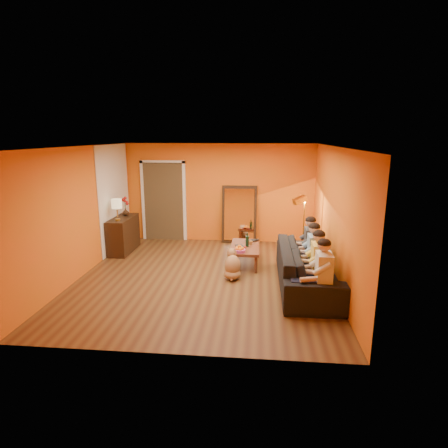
# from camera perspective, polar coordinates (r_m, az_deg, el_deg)

# --- Properties ---
(room_shell) EXTENTS (5.00, 5.50, 2.60)m
(room_shell) POSITION_cam_1_polar(r_m,az_deg,el_deg) (7.66, -2.70, 2.02)
(room_shell) COLOR brown
(room_shell) RESTS_ON ground
(white_accent) EXTENTS (0.02, 1.90, 2.58)m
(white_accent) POSITION_cam_1_polar(r_m,az_deg,el_deg) (9.62, -16.35, 3.84)
(white_accent) COLOR white
(white_accent) RESTS_ON wall_left
(doorway_recess) EXTENTS (1.06, 0.30, 2.10)m
(doorway_recess) POSITION_cam_1_polar(r_m,az_deg,el_deg) (10.37, -8.99, 3.48)
(doorway_recess) COLOR #3F2D19
(doorway_recess) RESTS_ON floor
(door_jamb_left) EXTENTS (0.08, 0.06, 2.20)m
(door_jamb_left) POSITION_cam_1_polar(r_m,az_deg,el_deg) (10.41, -12.20, 3.38)
(door_jamb_left) COLOR white
(door_jamb_left) RESTS_ON wall_back
(door_jamb_right) EXTENTS (0.08, 0.06, 2.20)m
(door_jamb_right) POSITION_cam_1_polar(r_m,az_deg,el_deg) (10.13, -6.03, 3.34)
(door_jamb_right) COLOR white
(door_jamb_right) RESTS_ON wall_back
(door_header) EXTENTS (1.22, 0.06, 0.08)m
(door_header) POSITION_cam_1_polar(r_m,az_deg,el_deg) (10.13, -9.39, 9.34)
(door_header) COLOR white
(door_header) RESTS_ON wall_back
(mirror_frame) EXTENTS (0.92, 0.27, 1.51)m
(mirror_frame) POSITION_cam_1_polar(r_m,az_deg,el_deg) (9.92, 2.33, 1.48)
(mirror_frame) COLOR #321C10
(mirror_frame) RESTS_ON floor
(mirror_glass) EXTENTS (0.78, 0.21, 1.35)m
(mirror_glass) POSITION_cam_1_polar(r_m,az_deg,el_deg) (9.88, 2.32, 1.43)
(mirror_glass) COLOR white
(mirror_glass) RESTS_ON mirror_frame
(sideboard) EXTENTS (0.44, 1.18, 0.85)m
(sideboard) POSITION_cam_1_polar(r_m,az_deg,el_deg) (9.53, -15.07, -1.55)
(sideboard) COLOR #321C10
(sideboard) RESTS_ON floor
(table_lamp) EXTENTS (0.24, 0.24, 0.51)m
(table_lamp) POSITION_cam_1_polar(r_m,az_deg,el_deg) (9.11, -15.98, 2.10)
(table_lamp) COLOR beige
(table_lamp) RESTS_ON sideboard
(sofa) EXTENTS (2.63, 1.03, 0.77)m
(sofa) POSITION_cam_1_polar(r_m,az_deg,el_deg) (7.27, 12.54, -6.44)
(sofa) COLOR black
(sofa) RESTS_ON floor
(coffee_table) EXTENTS (0.63, 1.23, 0.42)m
(coffee_table) POSITION_cam_1_polar(r_m,az_deg,el_deg) (8.36, 3.19, -4.73)
(coffee_table) COLOR brown
(coffee_table) RESTS_ON floor
(floor_lamp) EXTENTS (0.36, 0.32, 1.44)m
(floor_lamp) POSITION_cam_1_polar(r_m,az_deg,el_deg) (8.76, 12.04, -0.69)
(floor_lamp) COLOR gold
(floor_lamp) RESTS_ON floor
(dog) EXTENTS (0.37, 0.54, 0.61)m
(dog) POSITION_cam_1_polar(r_m,az_deg,el_deg) (7.52, 1.32, -6.06)
(dog) COLOR #A87C4C
(dog) RESTS_ON floor
(person_far_left) EXTENTS (0.70, 0.44, 1.22)m
(person_far_left) POSITION_cam_1_polar(r_m,az_deg,el_deg) (6.28, 14.91, -7.59)
(person_far_left) COLOR beige
(person_far_left) RESTS_ON sofa
(person_mid_left) EXTENTS (0.70, 0.44, 1.22)m
(person_mid_left) POSITION_cam_1_polar(r_m,az_deg,el_deg) (6.79, 14.18, -5.93)
(person_mid_left) COLOR #E3C24B
(person_mid_left) RESTS_ON sofa
(person_mid_right) EXTENTS (0.70, 0.44, 1.22)m
(person_mid_right) POSITION_cam_1_polar(r_m,az_deg,el_deg) (7.31, 13.56, -4.51)
(person_mid_right) COLOR #7DA1C1
(person_mid_right) RESTS_ON sofa
(person_far_right) EXTENTS (0.70, 0.44, 1.22)m
(person_far_right) POSITION_cam_1_polar(r_m,az_deg,el_deg) (7.83, 13.02, -3.27)
(person_far_right) COLOR #333438
(person_far_right) RESTS_ON sofa
(fruit_bowl) EXTENTS (0.26, 0.26, 0.16)m
(fruit_bowl) POSITION_cam_1_polar(r_m,az_deg,el_deg) (7.85, 2.35, -3.72)
(fruit_bowl) COLOR #BF4391
(fruit_bowl) RESTS_ON coffee_table
(wine_bottle) EXTENTS (0.07, 0.07, 0.31)m
(wine_bottle) POSITION_cam_1_polar(r_m,az_deg,el_deg) (8.20, 3.56, -2.43)
(wine_bottle) COLOR black
(wine_bottle) RESTS_ON coffee_table
(tumbler) EXTENTS (0.10, 0.10, 0.08)m
(tumbler) POSITION_cam_1_polar(r_m,az_deg,el_deg) (8.40, 4.07, -2.87)
(tumbler) COLOR #B27F3F
(tumbler) RESTS_ON coffee_table
(laptop) EXTENTS (0.42, 0.39, 0.03)m
(laptop) POSITION_cam_1_polar(r_m,az_deg,el_deg) (8.62, 4.51, -2.62)
(laptop) COLOR black
(laptop) RESTS_ON coffee_table
(book_lower) EXTENTS (0.24, 0.28, 0.02)m
(book_lower) POSITION_cam_1_polar(r_m,az_deg,el_deg) (8.11, 1.88, -3.65)
(book_lower) COLOR #321C10
(book_lower) RESTS_ON coffee_table
(book_mid) EXTENTS (0.27, 0.29, 0.02)m
(book_mid) POSITION_cam_1_polar(r_m,az_deg,el_deg) (8.11, 1.96, -3.49)
(book_mid) COLOR #A71413
(book_mid) RESTS_ON book_lower
(book_upper) EXTENTS (0.22, 0.25, 0.02)m
(book_upper) POSITION_cam_1_polar(r_m,az_deg,el_deg) (8.09, 1.88, -3.41)
(book_upper) COLOR black
(book_upper) RESTS_ON book_mid
(vase) EXTENTS (0.17, 0.17, 0.18)m
(vase) POSITION_cam_1_polar(r_m,az_deg,el_deg) (9.64, -14.75, 1.78)
(vase) COLOR #321C10
(vase) RESTS_ON sideboard
(flowers) EXTENTS (0.17, 0.17, 0.48)m
(flowers) POSITION_cam_1_polar(r_m,az_deg,el_deg) (9.59, -14.84, 3.37)
(flowers) COLOR #A71413
(flowers) RESTS_ON vase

